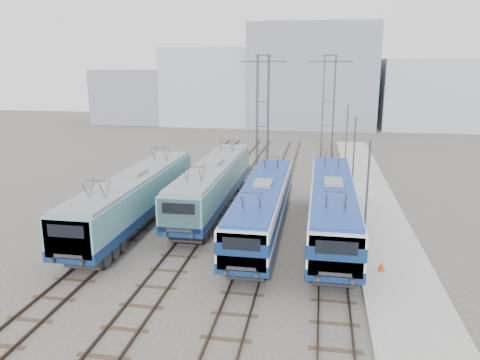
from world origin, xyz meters
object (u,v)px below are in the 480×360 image
mast_front (367,200)px  safety_cone (382,266)px  locomotive_center_left (213,182)px  locomotive_far_right (332,205)px  locomotive_far_left (134,196)px  mast_mid (354,159)px  mast_rear (346,137)px  locomotive_center_right (263,205)px  catenary_tower_west (263,110)px  catenary_tower_east (328,109)px

mast_front → safety_cone: 4.03m
locomotive_center_left → locomotive_far_right: 10.07m
locomotive_far_left → mast_mid: mast_mid is taller
locomotive_far_right → mast_front: mast_front is taller
mast_front → mast_rear: same height
locomotive_center_right → catenary_tower_west: 18.44m
mast_rear → mast_front: bearing=-90.0°
locomotive_center_left → safety_cone: 15.31m
catenary_tower_west → mast_mid: catenary_tower_west is taller
catenary_tower_west → safety_cone: (9.35, -22.67, -6.06)m
mast_front → mast_mid: (0.00, 12.00, 0.00)m
locomotive_far_left → locomotive_far_right: (13.50, 0.11, 0.02)m
catenary_tower_west → mast_front: (8.60, -20.00, -3.14)m
catenary_tower_east → mast_mid: 10.69m
mast_mid → mast_rear: bearing=90.0°
locomotive_center_right → mast_mid: 11.71m
locomotive_far_right → mast_front: 3.45m
locomotive_center_right → mast_front: mast_front is taller
locomotive_center_right → mast_front: 6.86m
catenary_tower_east → mast_rear: 4.28m
locomotive_center_left → locomotive_far_right: size_ratio=1.01×
catenary_tower_east → mast_mid: size_ratio=1.71×
locomotive_center_left → locomotive_far_right: locomotive_center_left is taller
mast_front → safety_cone: bearing=-74.2°
locomotive_far_right → mast_rear: bearing=85.0°
catenary_tower_east → locomotive_center_right: bearing=-102.1°
locomotive_far_right → locomotive_center_right: bearing=-174.9°
locomotive_far_left → locomotive_center_right: 9.01m
catenary_tower_east → mast_mid: bearing=-78.1°
mast_rear → locomotive_center_left: bearing=-122.8°
locomotive_center_left → mast_front: size_ratio=2.61×
locomotive_center_left → mast_front: 13.07m
safety_cone → mast_front: bearing=105.8°
locomotive_far_left → locomotive_center_right: locomotive_far_left is taller
mast_front → safety_cone: (0.75, -2.67, -2.92)m
catenary_tower_east → mast_front: catenary_tower_east is taller
catenary_tower_west → locomotive_center_left: bearing=-100.0°
catenary_tower_east → mast_front: (2.10, -22.00, -3.14)m
mast_rear → safety_cone: mast_rear is taller
locomotive_far_right → catenary_tower_east: (-0.25, 19.35, 4.34)m
locomotive_center_right → locomotive_far_right: (4.50, 0.41, 0.10)m
locomotive_far_right → mast_mid: mast_mid is taller
mast_rear → catenary_tower_east: bearing=-136.4°
locomotive_center_left → mast_mid: (10.85, 4.82, 1.23)m
locomotive_far_right → catenary_tower_west: catenary_tower_west is taller
mast_mid → safety_cone: bearing=-87.1°
locomotive_center_right → mast_rear: bearing=73.7°
mast_mid → mast_rear: (0.00, 12.00, 0.00)m
locomotive_far_left → locomotive_center_right: (9.00, -0.29, -0.08)m
mast_front → mast_rear: (0.00, 24.00, 0.00)m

